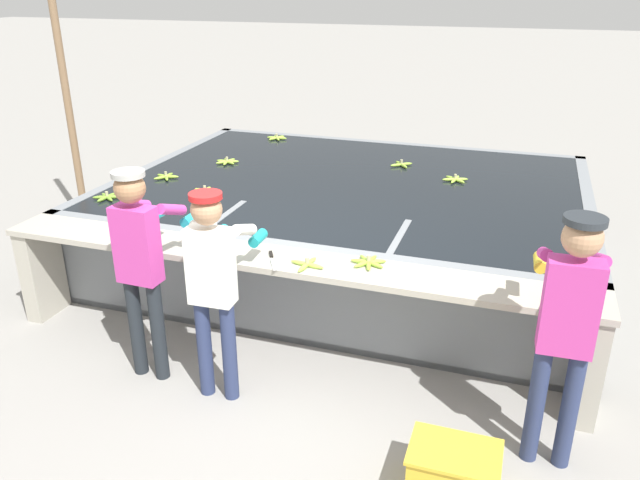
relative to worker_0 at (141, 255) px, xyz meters
name	(u,v)px	position (x,y,z in m)	size (l,w,h in m)	color
ground_plane	(270,371)	(0.88, 0.30, -1.03)	(80.00, 80.00, 0.00)	gray
wash_tank	(350,221)	(0.88, 2.62, -0.58)	(4.92, 3.76, 0.92)	gray
work_ledge	(278,286)	(0.88, 0.53, -0.37)	(4.92, 0.45, 0.92)	#A8A393
worker_0	(141,255)	(0.00, 0.00, 0.00)	(0.42, 0.72, 1.69)	#1E2328
worker_1	(214,277)	(0.63, -0.06, -0.05)	(0.42, 0.72, 1.62)	navy
worker_2	(567,319)	(2.98, -0.02, 0.02)	(0.42, 0.73, 1.71)	navy
banana_bunch_floating_0	(107,197)	(-1.26, 1.30, -0.10)	(0.27, 0.28, 0.08)	#75A333
banana_bunch_floating_1	(205,191)	(-0.43, 1.78, -0.10)	(0.28, 0.27, 0.08)	#9EC642
banana_bunch_floating_2	(277,138)	(-0.61, 4.15, -0.10)	(0.28, 0.27, 0.08)	#9EC642
banana_bunch_floating_3	(227,162)	(-0.71, 2.86, -0.10)	(0.28, 0.28, 0.08)	#9EC642
banana_bunch_floating_4	(455,179)	(1.94, 3.00, -0.10)	(0.27, 0.28, 0.08)	#9EC642
banana_bunch_floating_5	(166,177)	(-1.07, 2.09, -0.10)	(0.28, 0.26, 0.08)	#8CB738
banana_bunch_floating_6	(401,164)	(1.27, 3.39, -0.10)	(0.24, 0.24, 0.08)	#93BC3D
banana_bunch_ledge_0	(307,264)	(1.16, 0.44, -0.09)	(0.28, 0.28, 0.08)	#9EC642
banana_bunch_ledge_1	(368,262)	(1.59, 0.62, -0.10)	(0.28, 0.28, 0.08)	#8CB738
knife_0	(204,246)	(0.24, 0.52, -0.11)	(0.26, 0.28, 0.02)	silver
knife_1	(272,258)	(0.85, 0.48, -0.11)	(0.19, 0.32, 0.02)	silver
crate	(453,472)	(2.44, -0.53, -0.87)	(0.55, 0.39, 0.32)	gold
support_post_left	(67,99)	(-2.64, 2.57, 0.57)	(0.09, 0.09, 3.20)	#846647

